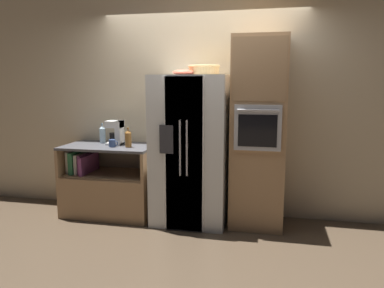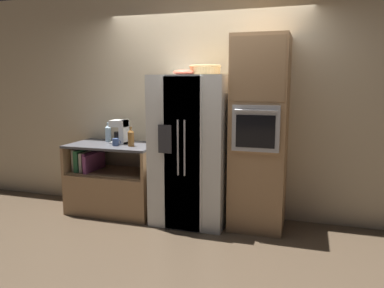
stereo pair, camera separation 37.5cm
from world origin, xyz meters
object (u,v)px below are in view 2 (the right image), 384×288
object	(u,v)px
wall_oven	(259,134)
bottle_tall	(108,133)
refrigerator	(192,150)
bottle_short	(131,137)
mug	(116,142)
fruit_bowl	(184,72)
coffee_maker	(121,131)
wicker_basket	(205,70)

from	to	relation	value
wall_oven	bottle_tall	distance (m)	1.99
refrigerator	wall_oven	world-z (taller)	wall_oven
refrigerator	bottle_short	bearing A→B (deg)	-176.31
mug	fruit_bowl	bearing A→B (deg)	1.16
refrigerator	bottle_short	size ratio (longest dim) A/B	7.26
refrigerator	coffee_maker	xyz separation A→B (m)	(-0.98, 0.10, 0.18)
fruit_bowl	bottle_short	size ratio (longest dim) A/B	1.03
bottle_tall	bottle_short	world-z (taller)	bottle_tall
wall_oven	coffee_maker	size ratio (longest dim) A/B	7.22
wicker_basket	coffee_maker	distance (m)	1.35
wicker_basket	bottle_tall	xyz separation A→B (m)	(-1.35, 0.10, -0.80)
fruit_bowl	bottle_tall	bearing A→B (deg)	168.24
wicker_basket	fruit_bowl	world-z (taller)	wicker_basket
wall_oven	wicker_basket	size ratio (longest dim) A/B	5.91
wicker_basket	fruit_bowl	bearing A→B (deg)	-147.11
refrigerator	bottle_short	world-z (taller)	refrigerator
bottle_tall	mug	world-z (taller)	bottle_tall
fruit_bowl	mug	bearing A→B (deg)	-178.84
bottle_short	coffee_maker	size ratio (longest dim) A/B	0.80
bottle_short	mug	xyz separation A→B (m)	(-0.20, -0.03, -0.06)
wall_oven	bottle_tall	bearing A→B (deg)	176.57
wicker_basket	mug	distance (m)	1.41
refrigerator	mug	world-z (taller)	refrigerator
wall_oven	wicker_basket	distance (m)	0.96
mug	bottle_short	bearing A→B (deg)	7.63
refrigerator	wall_oven	distance (m)	0.81
wall_oven	coffee_maker	bearing A→B (deg)	178.61
fruit_bowl	mug	distance (m)	1.22
mug	coffee_maker	world-z (taller)	coffee_maker
refrigerator	coffee_maker	size ratio (longest dim) A/B	5.81
bottle_short	mug	size ratio (longest dim) A/B	2.10
refrigerator	wall_oven	bearing A→B (deg)	4.36
mug	coffee_maker	distance (m)	0.21
fruit_bowl	bottle_short	distance (m)	1.04
bottle_short	mug	distance (m)	0.21
fruit_bowl	bottle_tall	world-z (taller)	fruit_bowl
coffee_maker	bottle_tall	bearing A→B (deg)	161.36
refrigerator	bottle_short	xyz separation A→B (m)	(-0.76, -0.05, 0.12)
refrigerator	wicker_basket	distance (m)	0.94
wall_oven	coffee_maker	xyz separation A→B (m)	(-1.76, 0.04, -0.04)
wicker_basket	mug	world-z (taller)	wicker_basket
wicker_basket	bottle_tall	bearing A→B (deg)	175.83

